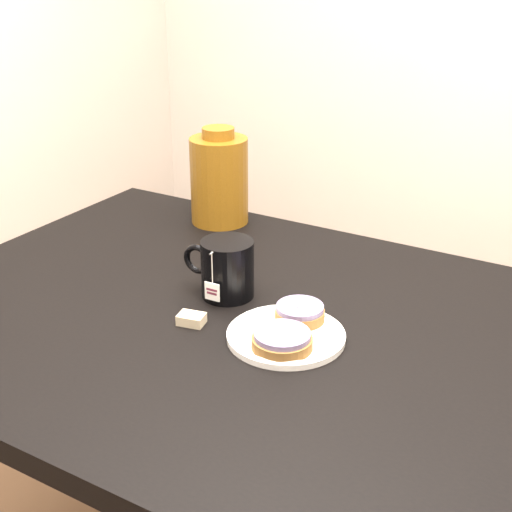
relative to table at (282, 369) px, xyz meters
The scene contains 7 objects.
table is the anchor object (origin of this frame).
plate 0.10m from the table, 53.31° to the right, with size 0.20×0.20×0.01m.
bagel_back 0.11m from the table, 48.95° to the left, with size 0.11×0.11×0.03m.
bagel_front 0.13m from the table, 62.36° to the right, with size 0.14×0.14×0.03m.
mug 0.21m from the table, 159.81° to the left, with size 0.14×0.10×0.11m.
teabag_pouch 0.18m from the table, 154.54° to the right, with size 0.04×0.03×0.02m, color #C6B793.
bagel_package 0.55m from the table, 135.12° to the left, with size 0.14×0.14×0.22m.
Camera 1 is at (0.50, -0.93, 1.35)m, focal length 50.00 mm.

